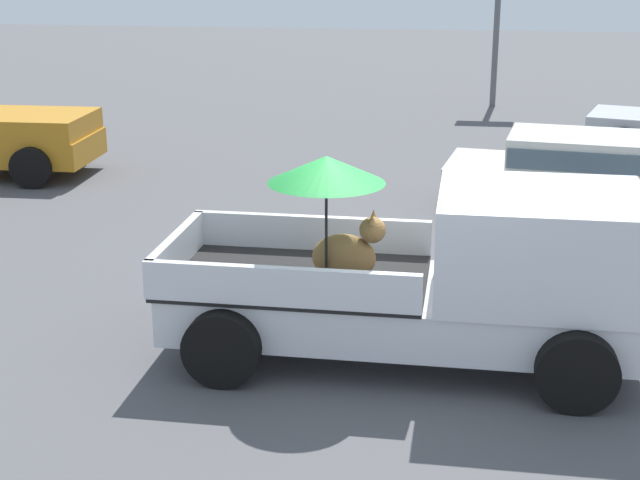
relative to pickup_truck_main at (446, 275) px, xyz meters
name	(u,v)px	position (x,y,z in m)	size (l,w,h in m)	color
ground_plane	(401,356)	(-0.46, 0.02, -0.97)	(80.00, 80.00, 0.00)	#4C4C4F
pickup_truck_main	(446,275)	(0.00, 0.00, 0.00)	(5.08, 2.31, 2.27)	black
parked_sedan_far	(577,170)	(2.04, 6.13, -0.23)	(4.51, 2.43, 1.33)	black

